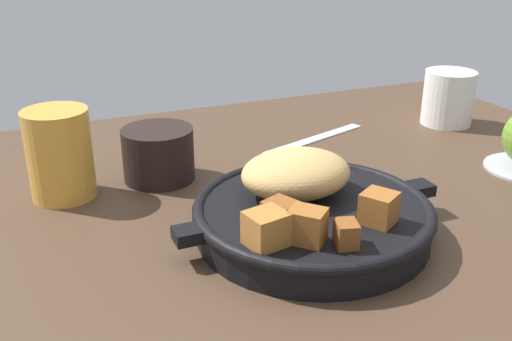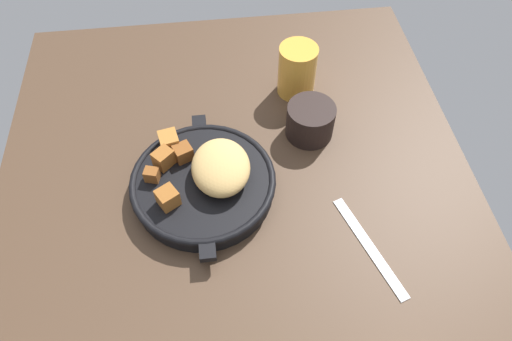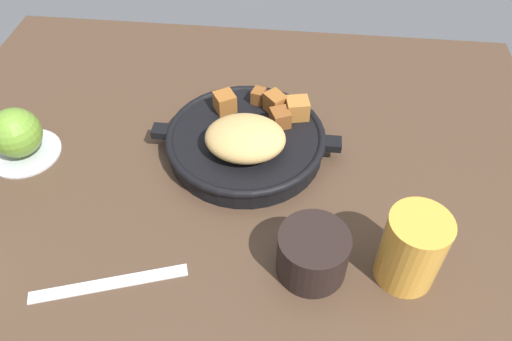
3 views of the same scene
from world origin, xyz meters
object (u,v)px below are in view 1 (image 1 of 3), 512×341
object	(u,v)px
cast_iron_skillet	(310,210)
coffee_mug_dark	(158,154)
white_creamer_pitcher	(448,98)
butter_knife	(315,138)
juice_glass_amber	(60,154)

from	to	relation	value
cast_iron_skillet	coffee_mug_dark	bearing A→B (deg)	117.98
white_creamer_pitcher	coffee_mug_dark	xyz separation A→B (cm)	(-45.27, -3.42, -0.91)
butter_knife	coffee_mug_dark	bearing A→B (deg)	173.10
coffee_mug_dark	cast_iron_skillet	bearing A→B (deg)	-62.02
butter_knife	coffee_mug_dark	distance (cm)	24.19
white_creamer_pitcher	coffee_mug_dark	distance (cm)	45.41
butter_knife	juice_glass_amber	xyz separation A→B (cm)	(-34.54, -5.32, 4.82)
butter_knife	juice_glass_amber	world-z (taller)	juice_glass_amber
cast_iron_skillet	juice_glass_amber	distance (cm)	28.15
coffee_mug_dark	juice_glass_amber	bearing A→B (deg)	-177.19
cast_iron_skillet	coffee_mug_dark	distance (cm)	21.53
cast_iron_skillet	coffee_mug_dark	world-z (taller)	cast_iron_skillet
coffee_mug_dark	butter_knife	bearing A→B (deg)	11.48
cast_iron_skillet	butter_knife	bearing A→B (deg)	60.56
butter_knife	juice_glass_amber	distance (cm)	35.28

